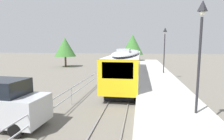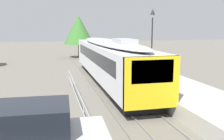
% 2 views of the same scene
% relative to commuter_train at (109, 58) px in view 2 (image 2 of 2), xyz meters
% --- Properties ---
extents(ground_plane, '(160.00, 160.00, 0.00)m').
position_rel_commuter_train_xyz_m(ground_plane, '(-3.00, -8.30, -2.14)').
color(ground_plane, '#6B665B').
extents(track_rails, '(3.20, 60.00, 0.14)m').
position_rel_commuter_train_xyz_m(track_rails, '(0.00, -8.30, -2.11)').
color(track_rails, '#6B665B').
rests_on(track_rails, ground).
extents(commuter_train, '(2.82, 18.73, 3.74)m').
position_rel_commuter_train_xyz_m(commuter_train, '(0.00, 0.00, 0.00)').
color(commuter_train, silver).
rests_on(commuter_train, track_rails).
extents(station_platform, '(3.90, 60.00, 0.90)m').
position_rel_commuter_train_xyz_m(station_platform, '(3.25, -8.30, -1.69)').
color(station_platform, '#B7B5AD').
rests_on(station_platform, ground).
extents(platform_lamp_far_end, '(0.34, 0.34, 5.35)m').
position_rel_commuter_train_xyz_m(platform_lamp_far_end, '(4.27, 1.13, 2.48)').
color(platform_lamp_far_end, '#232328').
rests_on(platform_lamp_far_end, station_platform).
extents(tree_behind_station_far, '(4.66, 4.66, 6.54)m').
position_rel_commuter_train_xyz_m(tree_behind_station_far, '(-0.31, 18.99, 2.21)').
color(tree_behind_station_far, brown).
rests_on(tree_behind_station_far, ground).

